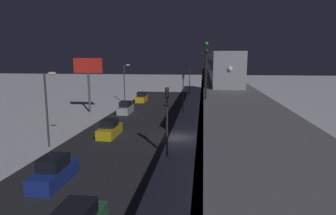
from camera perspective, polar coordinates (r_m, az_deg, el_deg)
The scene contains 15 objects.
ground_plane at distance 34.32m, azimuth 1.38°, elevation -5.74°, with size 240.00×240.00×0.00m, color white.
avenue_asphalt at distance 35.42m, azimuth -8.78°, elevation -5.35°, with size 11.00×88.47×0.01m, color #28282D.
elevated_railway at distance 33.23m, azimuth 10.53°, elevation 3.01°, with size 5.00×88.47×6.21m.
subway_train at distance 54.43m, azimuth 9.26°, elevation 8.37°, with size 2.94×55.47×3.40m.
rail_signal at distance 20.65m, azimuth 7.31°, elevation 9.10°, with size 0.36×0.41×4.00m.
sedan_yellow at distance 35.45m, azimuth -11.08°, elevation -4.08°, with size 1.80×4.70×1.97m.
sedan_blue at distance 23.81m, azimuth -20.94°, elevation -11.46°, with size 1.80×4.80×1.97m.
sedan_yellow_2 at distance 61.48m, azimuth -5.07°, elevation 1.86°, with size 1.80×4.34×1.97m.
sedan_silver at distance 49.11m, azimuth -8.12°, elevation -0.17°, with size 1.80×4.30×1.97m.
traffic_light_near at distance 26.97m, azimuth -0.21°, elevation -0.85°, with size 0.32×0.44×6.40m.
traffic_light_mid at distance 48.68m, azimuth 2.93°, elevation 3.86°, with size 0.32×0.44×6.40m.
traffic_light_far at distance 70.57m, azimuth 4.13°, elevation 5.66°, with size 0.32×0.44×6.40m.
commercial_billboard at distance 50.54m, azimuth -14.99°, elevation 6.76°, with size 4.80×0.36×8.90m.
street_lamp_near at distance 32.18m, azimuth -21.89°, elevation 1.29°, with size 1.35×0.44×7.65m.
street_lamp_far at distance 60.10m, azimuth -8.15°, elevation 5.48°, with size 1.35×0.44×7.65m.
Camera 1 is at (-3.06, 32.94, 9.13)m, focal length 31.94 mm.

